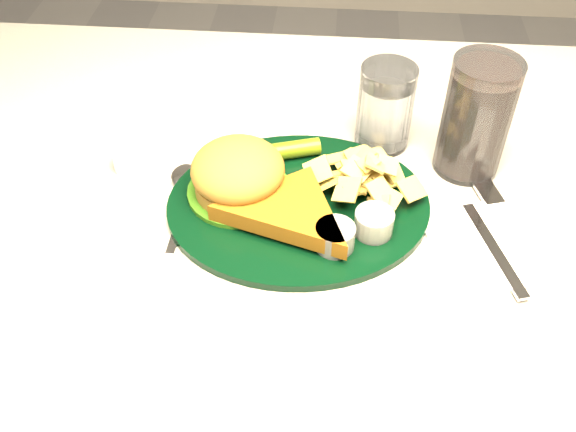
% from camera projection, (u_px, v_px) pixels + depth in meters
% --- Properties ---
extents(table, '(1.20, 0.80, 0.75)m').
position_uv_depth(table, '(312.00, 389.00, 0.98)').
color(table, '#AAA399').
rests_on(table, ground).
extents(dinner_plate, '(0.33, 0.28, 0.07)m').
position_uv_depth(dinner_plate, '(299.00, 186.00, 0.70)').
color(dinner_plate, black).
rests_on(dinner_plate, table).
extents(water_glass, '(0.09, 0.09, 0.11)m').
position_uv_depth(water_glass, '(385.00, 107.00, 0.78)').
color(water_glass, white).
rests_on(water_glass, table).
extents(cola_glass, '(0.09, 0.09, 0.14)m').
position_uv_depth(cola_glass, '(476.00, 118.00, 0.73)').
color(cola_glass, black).
rests_on(cola_glass, table).
extents(fork_napkin, '(0.18, 0.21, 0.01)m').
position_uv_depth(fork_napkin, '(492.00, 242.00, 0.68)').
color(fork_napkin, white).
rests_on(fork_napkin, table).
extents(spoon, '(0.04, 0.14, 0.01)m').
position_uv_depth(spoon, '(181.00, 218.00, 0.71)').
color(spoon, white).
rests_on(spoon, table).
extents(ramekin, '(0.05, 0.05, 0.02)m').
position_uv_depth(ramekin, '(128.00, 160.00, 0.77)').
color(ramekin, silver).
rests_on(ramekin, table).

